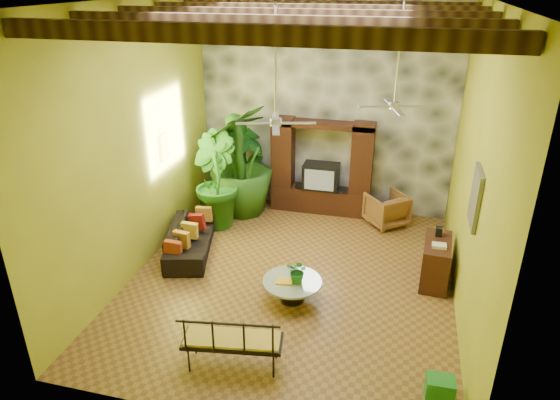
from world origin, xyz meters
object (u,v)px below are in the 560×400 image
(tall_plant_c, at_px, (241,160))
(wicker_armchair, at_px, (387,209))
(ceiling_fan_back, at_px, (395,94))
(coffee_table, at_px, (292,287))
(tall_plant_b, at_px, (214,180))
(entertainment_center, at_px, (321,174))
(ceiling_fan_front, at_px, (276,110))
(sofa, at_px, (190,239))
(side_console, at_px, (436,262))
(iron_bench, at_px, (231,340))
(tall_plant_a, at_px, (246,161))
(green_bin, at_px, (440,388))

(tall_plant_c, bearing_deg, wicker_armchair, 2.63)
(ceiling_fan_back, distance_m, coffee_table, 3.93)
(tall_plant_b, bearing_deg, coffee_table, -46.19)
(entertainment_center, xyz_separation_m, tall_plant_c, (-1.85, -0.51, 0.37))
(tall_plant_b, bearing_deg, ceiling_fan_front, -47.69)
(tall_plant_c, height_order, coffee_table, tall_plant_c)
(ceiling_fan_front, height_order, wicker_armchair, ceiling_fan_front)
(ceiling_fan_front, bearing_deg, tall_plant_c, 118.59)
(sofa, relative_size, tall_plant_c, 0.78)
(wicker_armchair, xyz_separation_m, side_console, (1.03, -2.21, 0.05))
(iron_bench, bearing_deg, tall_plant_b, 104.68)
(ceiling_fan_front, relative_size, tall_plant_b, 0.85)
(tall_plant_a, bearing_deg, ceiling_fan_front, -64.23)
(entertainment_center, bearing_deg, sofa, -130.96)
(coffee_table, relative_size, green_bin, 2.75)
(tall_plant_a, height_order, tall_plant_b, tall_plant_a)
(entertainment_center, relative_size, iron_bench, 1.57)
(coffee_table, bearing_deg, entertainment_center, 92.43)
(green_bin, bearing_deg, tall_plant_c, 131.81)
(entertainment_center, bearing_deg, tall_plant_a, 179.59)
(ceiling_fan_front, bearing_deg, iron_bench, -93.15)
(ceiling_fan_back, relative_size, coffee_table, 1.76)
(tall_plant_a, bearing_deg, ceiling_fan_back, -29.03)
(tall_plant_c, xyz_separation_m, green_bin, (4.50, -5.03, -1.16))
(wicker_armchair, distance_m, green_bin, 5.29)
(tall_plant_c, xyz_separation_m, coffee_table, (2.01, -3.29, -1.08))
(coffee_table, bearing_deg, ceiling_fan_front, 144.08)
(coffee_table, bearing_deg, side_console, 26.46)
(tall_plant_a, distance_m, tall_plant_b, 1.35)
(entertainment_center, relative_size, wicker_armchair, 2.87)
(green_bin, bearing_deg, wicker_armchair, 101.22)
(wicker_armchair, xyz_separation_m, coffee_table, (-1.46, -3.45, -0.12))
(side_console, bearing_deg, tall_plant_b, 169.60)
(tall_plant_a, relative_size, tall_plant_b, 1.02)
(sofa, xyz_separation_m, coffee_table, (2.46, -1.15, -0.05))
(sofa, relative_size, wicker_armchair, 2.49)
(entertainment_center, distance_m, ceiling_fan_back, 3.50)
(tall_plant_b, bearing_deg, sofa, -92.48)
(entertainment_center, bearing_deg, tall_plant_b, -150.00)
(entertainment_center, height_order, green_bin, entertainment_center)
(tall_plant_a, xyz_separation_m, tall_plant_c, (0.07, -0.52, 0.22))
(tall_plant_c, bearing_deg, green_bin, -48.19)
(tall_plant_b, bearing_deg, tall_plant_c, 63.44)
(tall_plant_b, xyz_separation_m, coffee_table, (2.40, -2.50, -0.84))
(iron_bench, relative_size, side_console, 1.43)
(wicker_armchair, relative_size, green_bin, 2.17)
(entertainment_center, relative_size, sofa, 1.15)
(coffee_table, xyz_separation_m, green_bin, (2.49, -1.74, -0.09))
(entertainment_center, xyz_separation_m, tall_plant_b, (-2.24, -1.29, 0.13))
(entertainment_center, distance_m, coffee_table, 3.87)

